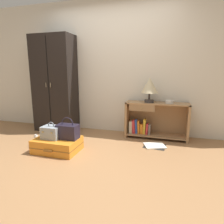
{
  "coord_description": "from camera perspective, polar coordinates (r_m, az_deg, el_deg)",
  "views": [
    {
      "loc": [
        1.11,
        -2.34,
        1.23
      ],
      "look_at": [
        0.19,
        0.76,
        0.55
      ],
      "focal_mm": 31.18,
      "sensor_mm": 36.0,
      "label": 1
    }
  ],
  "objects": [
    {
      "name": "ground_plane",
      "position": [
        2.86,
        -8.22,
        -13.66
      ],
      "size": [
        9.0,
        9.0,
        0.0
      ],
      "primitive_type": "plane",
      "color": "#9E7047"
    },
    {
      "name": "suitcase_large",
      "position": [
        3.19,
        -15.69,
        -9.2
      ],
      "size": [
        0.68,
        0.5,
        0.21
      ],
      "color": "orange",
      "rests_on": "ground_plane"
    },
    {
      "name": "back_wall",
      "position": [
        4.0,
        0.41,
        12.89
      ],
      "size": [
        6.4,
        0.1,
        2.6
      ],
      "primitive_type": "cube",
      "color": "silver",
      "rests_on": "ground_plane"
    },
    {
      "name": "open_book_on_floor",
      "position": [
        3.37,
        12.39,
        -9.63
      ],
      "size": [
        0.41,
        0.38,
        0.02
      ],
      "color": "white",
      "rests_on": "ground_plane"
    },
    {
      "name": "bowl",
      "position": [
        3.61,
        16.53,
        2.89
      ],
      "size": [
        0.15,
        0.15,
        0.05
      ],
      "primitive_type": "cylinder",
      "color": "silver",
      "rests_on": "bookshelf"
    },
    {
      "name": "handbag",
      "position": [
        3.07,
        -12.87,
        -5.55
      ],
      "size": [
        0.33,
        0.19,
        0.34
      ],
      "color": "#231E2D",
      "rests_on": "suitcase_large"
    },
    {
      "name": "bookshelf",
      "position": [
        3.72,
        11.99,
        -2.36
      ],
      "size": [
        1.14,
        0.36,
        0.67
      ],
      "color": "#A37A51",
      "rests_on": "ground_plane"
    },
    {
      "name": "train_case",
      "position": [
        3.16,
        -17.31,
        -5.67
      ],
      "size": [
        0.27,
        0.22,
        0.26
      ],
      "color": "#8E99A3",
      "rests_on": "suitcase_large"
    },
    {
      "name": "table_lamp",
      "position": [
        3.59,
        10.98,
        7.42
      ],
      "size": [
        0.31,
        0.31,
        0.45
      ],
      "color": "#3D3838",
      "rests_on": "bookshelf"
    },
    {
      "name": "bottle",
      "position": [
        3.52,
        -21.34,
        -7.79
      ],
      "size": [
        0.06,
        0.06,
        0.2
      ],
      "color": "white",
      "rests_on": "ground_plane"
    },
    {
      "name": "wardrobe",
      "position": [
        4.22,
        -16.37,
        7.83
      ],
      "size": [
        0.84,
        0.47,
        1.93
      ],
      "color": "black",
      "rests_on": "ground_plane"
    }
  ]
}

